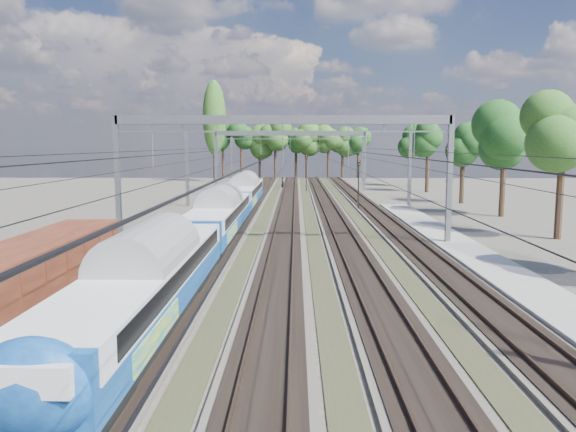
{
  "coord_description": "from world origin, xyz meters",
  "views": [
    {
      "loc": [
        0.9,
        -8.8,
        7.0
      ],
      "look_at": [
        0.44,
        24.22,
        2.8
      ],
      "focal_mm": 35.0,
      "sensor_mm": 36.0,
      "label": 1
    }
  ],
  "objects_px": {
    "emu_train": "(219,211)",
    "signal_near": "(306,168)",
    "worker": "(283,183)",
    "freight_boxcar": "(36,277)",
    "signal_far": "(359,178)"
  },
  "relations": [
    {
      "from": "signal_far",
      "to": "signal_near",
      "type": "bearing_deg",
      "value": 102.76
    },
    {
      "from": "worker",
      "to": "signal_near",
      "type": "xyz_separation_m",
      "value": [
        3.67,
        -4.79,
        2.59
      ]
    },
    {
      "from": "freight_boxcar",
      "to": "signal_near",
      "type": "xyz_separation_m",
      "value": [
        11.46,
        63.6,
        1.56
      ]
    },
    {
      "from": "worker",
      "to": "signal_far",
      "type": "height_order",
      "value": "signal_far"
    },
    {
      "from": "signal_near",
      "to": "freight_boxcar",
      "type": "bearing_deg",
      "value": -79.05
    },
    {
      "from": "freight_boxcar",
      "to": "worker",
      "type": "height_order",
      "value": "freight_boxcar"
    },
    {
      "from": "emu_train",
      "to": "signal_far",
      "type": "xyz_separation_m",
      "value": [
        12.15,
        21.15,
        1.04
      ]
    },
    {
      "from": "emu_train",
      "to": "signal_near",
      "type": "distance_m",
      "value": 45.69
    },
    {
      "from": "emu_train",
      "to": "signal_near",
      "type": "relative_size",
      "value": 10.46
    },
    {
      "from": "worker",
      "to": "signal_near",
      "type": "relative_size",
      "value": 0.34
    },
    {
      "from": "freight_boxcar",
      "to": "signal_far",
      "type": "xyz_separation_m",
      "value": [
        16.65,
        39.62,
        1.44
      ]
    },
    {
      "from": "signal_near",
      "to": "emu_train",
      "type": "bearing_deg",
      "value": -77.6
    },
    {
      "from": "worker",
      "to": "signal_near",
      "type": "bearing_deg",
      "value": -158.69
    },
    {
      "from": "worker",
      "to": "signal_far",
      "type": "xyz_separation_m",
      "value": [
        8.85,
        -28.78,
        2.47
      ]
    },
    {
      "from": "signal_near",
      "to": "signal_far",
      "type": "relative_size",
      "value": 1.03
    }
  ]
}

